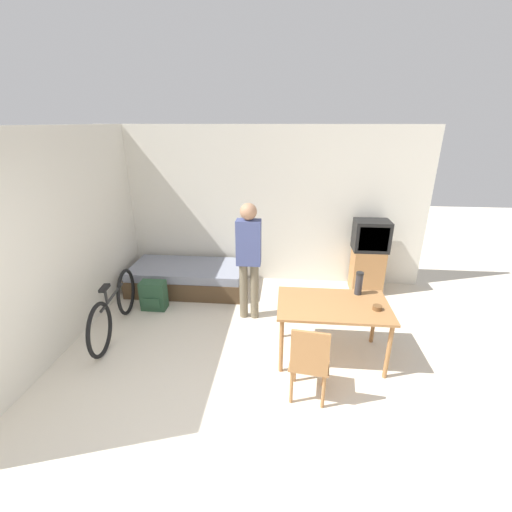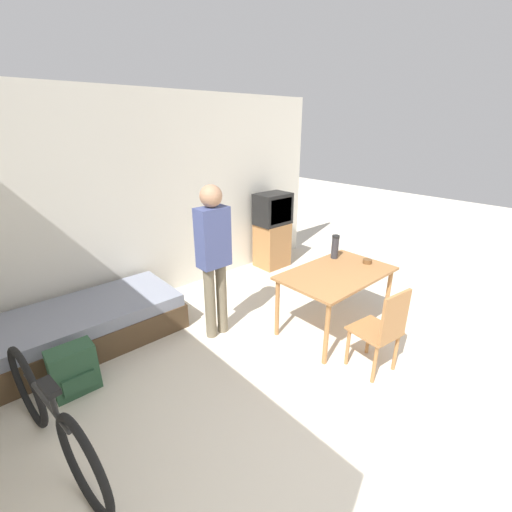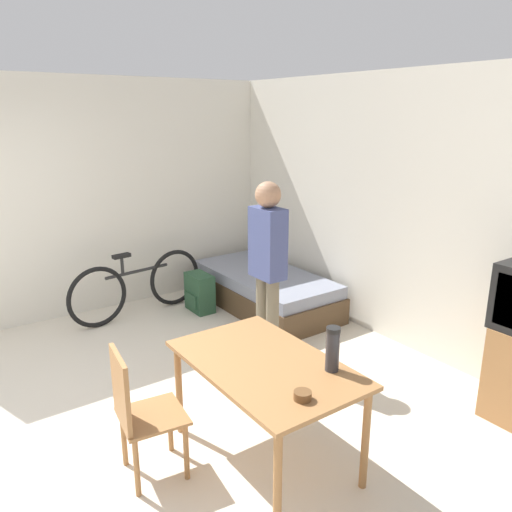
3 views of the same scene
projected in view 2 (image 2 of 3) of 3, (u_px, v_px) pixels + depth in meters
ground_plane at (407, 463)px, 2.47m from camera, size 20.00×20.00×0.00m
wall_back at (156, 200)px, 4.52m from camera, size 5.62×0.06×2.70m
daybed at (89, 325)px, 3.78m from camera, size 1.95×0.94×0.44m
tv at (272, 230)px, 5.69m from camera, size 0.56×0.43×1.25m
dining_table at (336, 278)px, 3.88m from camera, size 1.31×0.81×0.73m
wooden_chair at (383, 328)px, 3.21m from camera, size 0.45×0.45×0.90m
bicycle at (52, 420)px, 2.39m from camera, size 0.26×1.70×0.78m
person_standing at (214, 252)px, 3.64m from camera, size 0.34×0.23×1.73m
thermos_flask at (335, 246)px, 4.20m from camera, size 0.09×0.09×0.29m
mate_bowl at (367, 261)px, 4.08m from camera, size 0.10×0.10×0.05m
backpack at (74, 370)px, 3.07m from camera, size 0.38×0.25×0.46m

